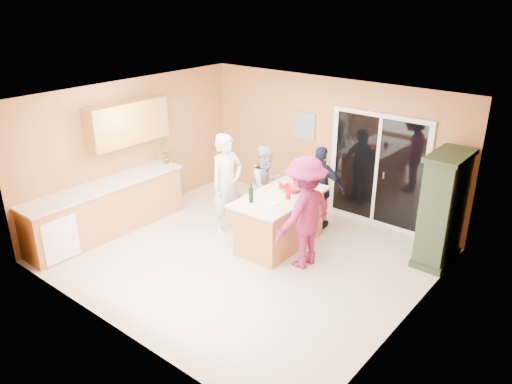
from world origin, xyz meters
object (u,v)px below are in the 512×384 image
Objects in this scene: kitchen_island at (280,222)px; woman_navy at (320,188)px; woman_grey at (266,186)px; green_hutch at (443,210)px; woman_magenta at (304,213)px; woman_white at (227,184)px.

kitchen_island is 1.15× the size of woman_navy.
woman_grey is at bearing 17.77° from woman_navy.
green_hutch is 1.18× the size of woman_navy.
woman_grey is (-0.68, 0.51, 0.33)m from kitchen_island.
kitchen_island is 1.07m from woman_navy.
woman_grey is at bearing -113.91° from woman_magenta.
kitchen_island is 1.17m from woman_white.
green_hutch reaches higher than woman_navy.
woman_magenta reaches higher than woman_grey.
green_hutch is 3.60m from woman_white.
woman_magenta is (1.74, -0.14, -0.00)m from woman_white.
woman_magenta is (0.68, -0.29, 0.47)m from kitchen_island.
woman_navy is at bearing -37.24° from woman_white.
woman_navy is (0.16, 1.00, 0.34)m from kitchen_island.
woman_grey is at bearing 141.86° from kitchen_island.
kitchen_island is 0.98× the size of woman_white.
woman_grey is (0.38, 0.65, -0.14)m from woman_white.
woman_magenta is at bearing -85.18° from woman_white.
woman_white is at bearing 160.09° from woman_grey.
woman_white is (-1.06, -0.14, 0.48)m from kitchen_island.
kitchen_island is 0.87m from woman_magenta.
woman_grey is 1.58m from woman_magenta.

